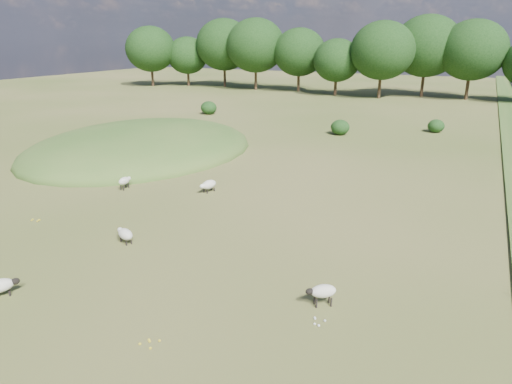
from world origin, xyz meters
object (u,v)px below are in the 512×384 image
sheep_1 (125,234)px  sheep_2 (322,291)px  sheep_3 (209,185)px  sheep_0 (125,181)px  sheep_4 (0,286)px

sheep_1 → sheep_2: 9.24m
sheep_3 → sheep_2: bearing=61.5°
sheep_0 → sheep_1: 7.64m
sheep_0 → sheep_1: bearing=-142.8°
sheep_1 → sheep_4: (-0.86, -5.25, 0.00)m
sheep_2 → sheep_3: (-9.58, 8.36, -0.09)m
sheep_2 → sheep_3: 12.71m
sheep_0 → sheep_3: size_ratio=0.81×
sheep_1 → sheep_2: sheep_2 is taller
sheep_1 → sheep_2: size_ratio=1.11×
sheep_0 → sheep_4: size_ratio=0.91×
sheep_2 → sheep_4: (-10.05, -4.31, -0.12)m
sheep_2 → sheep_4: size_ratio=0.93×
sheep_0 → sheep_3: bearing=-74.3°
sheep_0 → sheep_2: bearing=-119.4°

